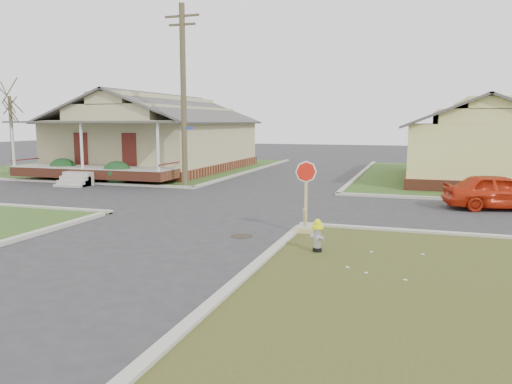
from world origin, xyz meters
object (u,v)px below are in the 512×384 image
(fire_hydrant, at_px, (317,234))
(stop_sign, at_px, (306,217))
(utility_pole, at_px, (183,94))
(red_sedan, at_px, (499,192))

(fire_hydrant, xyz_separation_m, stop_sign, (-0.78, 2.16, -0.00))
(utility_pole, relative_size, red_sedan, 2.26)
(fire_hydrant, bearing_deg, utility_pole, 152.33)
(utility_pole, distance_m, red_sedan, 14.87)
(utility_pole, relative_size, stop_sign, 4.23)
(utility_pole, bearing_deg, fire_hydrant, -50.13)
(utility_pole, distance_m, stop_sign, 12.42)
(fire_hydrant, height_order, stop_sign, stop_sign)
(stop_sign, height_order, red_sedan, stop_sign)
(utility_pole, xyz_separation_m, red_sedan, (14.18, -2.09, -3.98))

